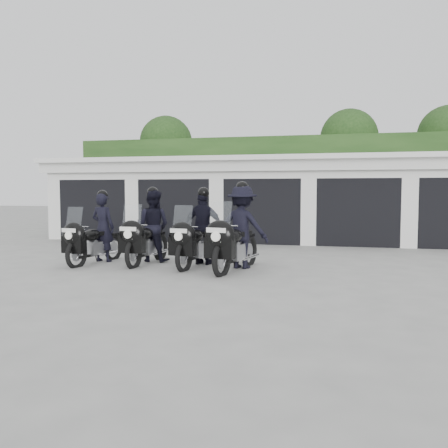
% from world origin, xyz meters
% --- Properties ---
extents(ground, '(80.00, 80.00, 0.00)m').
position_xyz_m(ground, '(0.00, 0.00, 0.00)').
color(ground, '#A0A09B').
rests_on(ground, ground).
extents(garage_block, '(16.40, 6.80, 2.96)m').
position_xyz_m(garage_block, '(-0.00, 8.06, 1.42)').
color(garage_block, silver).
rests_on(garage_block, ground).
extents(background_vegetation, '(20.00, 3.90, 5.80)m').
position_xyz_m(background_vegetation, '(0.37, 12.92, 2.77)').
color(background_vegetation, '#1B3914').
rests_on(background_vegetation, ground).
extents(police_bike_a, '(0.87, 2.14, 1.87)m').
position_xyz_m(police_bike_a, '(-3.38, 0.43, 0.74)').
color(police_bike_a, black).
rests_on(police_bike_a, ground).
extents(police_bike_b, '(0.92, 2.25, 1.96)m').
position_xyz_m(police_bike_b, '(-2.11, 0.83, 0.82)').
color(police_bike_b, black).
rests_on(police_bike_b, ground).
extents(police_bike_c, '(1.14, 2.22, 1.94)m').
position_xyz_m(police_bike_c, '(-0.75, 0.67, 0.82)').
color(police_bike_c, black).
rests_on(police_bike_c, ground).
extents(police_bike_d, '(1.35, 2.36, 2.08)m').
position_xyz_m(police_bike_d, '(0.27, 0.34, 0.88)').
color(police_bike_d, black).
rests_on(police_bike_d, ground).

